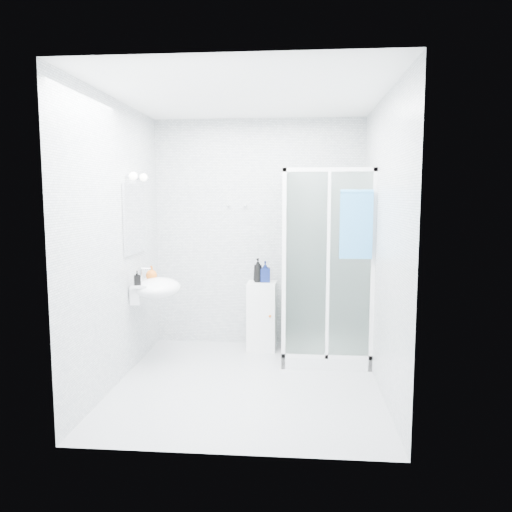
# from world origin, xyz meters

# --- Properties ---
(room) EXTENTS (2.40, 2.60, 2.60)m
(room) POSITION_xyz_m (0.00, 0.00, 1.30)
(room) COLOR silver
(room) RESTS_ON ground
(shower_enclosure) EXTENTS (0.90, 0.95, 2.00)m
(shower_enclosure) POSITION_xyz_m (0.67, 0.77, 0.45)
(shower_enclosure) COLOR white
(shower_enclosure) RESTS_ON ground
(wall_basin) EXTENTS (0.46, 0.56, 0.35)m
(wall_basin) POSITION_xyz_m (-0.99, 0.45, 0.80)
(wall_basin) COLOR white
(wall_basin) RESTS_ON ground
(mirror) EXTENTS (0.02, 0.60, 0.70)m
(mirror) POSITION_xyz_m (-1.19, 0.45, 1.50)
(mirror) COLOR white
(mirror) RESTS_ON room
(vanity_lights) EXTENTS (0.10, 0.40, 0.08)m
(vanity_lights) POSITION_xyz_m (-1.14, 0.45, 1.92)
(vanity_lights) COLOR silver
(vanity_lights) RESTS_ON room
(wall_hooks) EXTENTS (0.23, 0.06, 0.03)m
(wall_hooks) POSITION_xyz_m (-0.25, 1.26, 1.62)
(wall_hooks) COLOR silver
(wall_hooks) RESTS_ON room
(storage_cabinet) EXTENTS (0.32, 0.35, 0.77)m
(storage_cabinet) POSITION_xyz_m (0.06, 1.05, 0.39)
(storage_cabinet) COLOR white
(storage_cabinet) RESTS_ON ground
(hand_towel) EXTENTS (0.31, 0.05, 0.66)m
(hand_towel) POSITION_xyz_m (1.01, 0.37, 1.48)
(hand_towel) COLOR #3588CA
(hand_towel) RESTS_ON shower_enclosure
(shampoo_bottle_a) EXTENTS (0.13, 0.13, 0.27)m
(shampoo_bottle_a) POSITION_xyz_m (0.01, 1.07, 0.90)
(shampoo_bottle_a) COLOR black
(shampoo_bottle_a) RESTS_ON storage_cabinet
(shampoo_bottle_b) EXTENTS (0.12, 0.12, 0.24)m
(shampoo_bottle_b) POSITION_xyz_m (0.09, 1.07, 0.89)
(shampoo_bottle_b) COLOR #0D1A52
(shampoo_bottle_b) RESTS_ON storage_cabinet
(soap_dispenser_orange) EXTENTS (0.13, 0.13, 0.15)m
(soap_dispenser_orange) POSITION_xyz_m (-1.06, 0.55, 0.94)
(soap_dispenser_orange) COLOR #CC5F18
(soap_dispenser_orange) RESTS_ON wall_basin
(soap_dispenser_black) EXTENTS (0.08, 0.09, 0.14)m
(soap_dispenser_black) POSITION_xyz_m (-1.11, 0.26, 0.93)
(soap_dispenser_black) COLOR black
(soap_dispenser_black) RESTS_ON wall_basin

